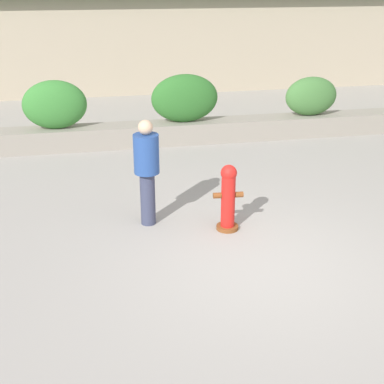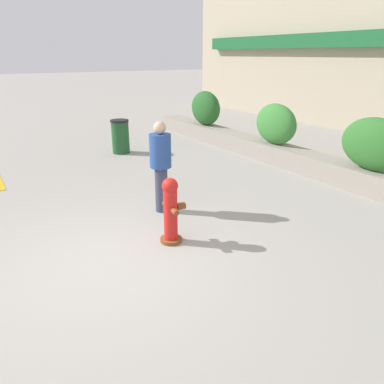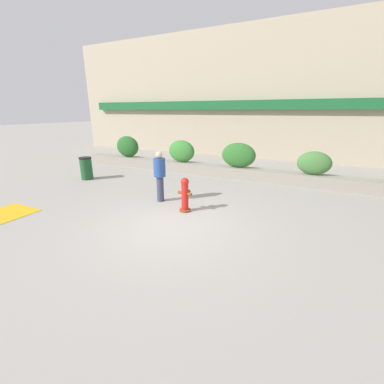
{
  "view_description": "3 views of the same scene",
  "coord_description": "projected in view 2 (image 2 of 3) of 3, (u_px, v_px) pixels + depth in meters",
  "views": [
    {
      "loc": [
        -2.27,
        -6.21,
        3.79
      ],
      "look_at": [
        -0.73,
        1.33,
        0.63
      ],
      "focal_mm": 50.0,
      "sensor_mm": 36.0,
      "label": 1
    },
    {
      "loc": [
        4.6,
        -1.37,
        2.86
      ],
      "look_at": [
        -0.13,
        1.56,
        0.8
      ],
      "focal_mm": 35.0,
      "sensor_mm": 36.0,
      "label": 2
    },
    {
      "loc": [
        3.36,
        -5.41,
        3.0
      ],
      "look_at": [
        -0.15,
        1.61,
        0.51
      ],
      "focal_mm": 24.0,
      "sensor_mm": 36.0,
      "label": 3
    }
  ],
  "objects": [
    {
      "name": "ground_plane",
      "position": [
        104.0,
        267.0,
        5.33
      ],
      "size": [
        120.0,
        120.0,
        0.0
      ],
      "primitive_type": "plane",
      "color": "#9E9991"
    },
    {
      "name": "planter_wall_low",
      "position": [
        367.0,
        180.0,
        8.21
      ],
      "size": [
        18.0,
        0.7,
        0.5
      ],
      "primitive_type": "cube",
      "color": "gray",
      "rests_on": "ground"
    },
    {
      "name": "hedge_bush_0",
      "position": [
        206.0,
        108.0,
        13.03
      ],
      "size": [
        1.44,
        0.7,
        1.16
      ],
      "primitive_type": "ellipsoid",
      "color": "#235B23",
      "rests_on": "planter_wall_low"
    },
    {
      "name": "hedge_bush_1",
      "position": [
        276.0,
        124.0,
        10.27
      ],
      "size": [
        1.43,
        0.62,
        1.1
      ],
      "primitive_type": "ellipsoid",
      "color": "#387F33",
      "rests_on": "planter_wall_low"
    },
    {
      "name": "hedge_bush_2",
      "position": [
        375.0,
        144.0,
        7.89
      ],
      "size": [
        1.58,
        0.62,
        1.13
      ],
      "primitive_type": "ellipsoid",
      "color": "#2D6B28",
      "rests_on": "planter_wall_low"
    },
    {
      "name": "fire_hydrant",
      "position": [
        171.0,
        210.0,
        5.88
      ],
      "size": [
        0.48,
        0.44,
        1.08
      ],
      "color": "brown",
      "rests_on": "ground"
    },
    {
      "name": "pedestrian",
      "position": [
        161.0,
        161.0,
        6.92
      ],
      "size": [
        0.57,
        0.57,
        1.73
      ],
      "color": "#383D56",
      "rests_on": "ground"
    },
    {
      "name": "trash_bin",
      "position": [
        120.0,
        136.0,
        11.32
      ],
      "size": [
        0.55,
        0.55,
        1.01
      ],
      "color": "#1E5128",
      "rests_on": "ground"
    }
  ]
}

